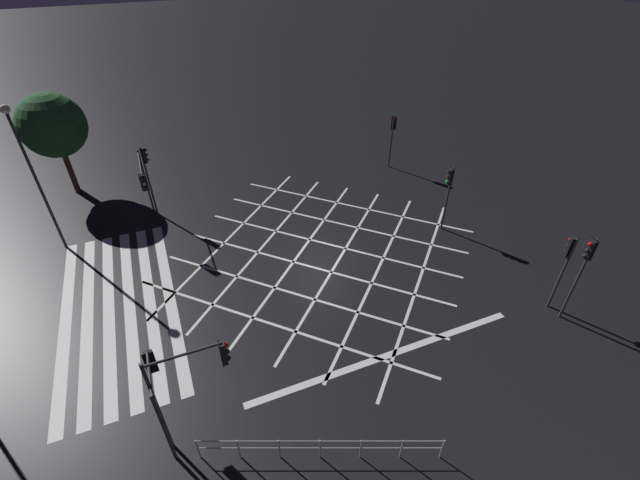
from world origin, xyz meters
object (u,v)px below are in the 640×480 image
traffic_light_nw_main (393,131)px  traffic_light_se_main (155,386)px  traffic_light_ne_cross (583,264)px  traffic_light_sw_cross (147,168)px  traffic_light_ne_main (566,259)px  street_tree_near (52,126)px  traffic_light_se_cross (193,375)px  traffic_light_sw_main (144,180)px  street_tree_far (56,131)px  traffic_light_median_north (448,186)px  street_lamp_east (29,163)px

traffic_light_nw_main → traffic_light_se_main: 22.63m
traffic_light_ne_cross → traffic_light_sw_cross: traffic_light_ne_cross is taller
traffic_light_ne_main → traffic_light_nw_main: bearing=-0.9°
traffic_light_nw_main → street_tree_near: bearing=-102.8°
traffic_light_nw_main → traffic_light_ne_main: 15.06m
traffic_light_se_cross → street_tree_near: bearing=103.7°
traffic_light_sw_main → traffic_light_se_cross: traffic_light_se_cross is taller
street_tree_near → traffic_light_ne_cross: bearing=44.9°
traffic_light_nw_main → traffic_light_se_cross: size_ratio=0.87×
traffic_light_sw_cross → street_tree_far: street_tree_far is taller
traffic_light_sw_cross → traffic_light_median_north: bearing=-27.9°
traffic_light_se_main → traffic_light_sw_main: traffic_light_sw_main is taller
traffic_light_median_north → traffic_light_ne_main: size_ratio=1.01×
traffic_light_ne_cross → traffic_light_se_main: 16.92m
traffic_light_se_cross → street_tree_far: 21.04m
traffic_light_sw_cross → street_lamp_east: 5.67m
street_lamp_east → street_tree_far: street_lamp_east is taller
traffic_light_sw_cross → street_tree_far: (-5.17, -4.69, 0.96)m
traffic_light_se_main → street_tree_near: 19.89m
traffic_light_se_main → traffic_light_median_north: size_ratio=0.91×
street_tree_near → traffic_light_sw_main: bearing=36.2°
street_tree_far → street_tree_near: bearing=-2.8°
traffic_light_nw_main → traffic_light_median_north: 8.06m
traffic_light_se_main → street_tree_near: street_tree_near is taller
traffic_light_nw_main → traffic_light_sw_cross: bearing=-90.0°
traffic_light_ne_main → street_tree_far: (-20.21, -20.65, 1.31)m
street_lamp_east → street_tree_near: 6.35m
traffic_light_nw_main → traffic_light_sw_main: (1.35, -16.46, 0.32)m
traffic_light_se_main → street_tree_far: 20.24m
traffic_light_sw_main → traffic_light_se_main: bearing=-3.2°
traffic_light_sw_main → street_lamp_east: (0.23, -4.82, 2.02)m
traffic_light_ne_cross → traffic_light_sw_main: (-14.52, -16.11, -0.06)m
street_lamp_east → street_tree_far: bearing=176.7°
traffic_light_sw_main → traffic_light_ne_cross: bearing=48.0°
traffic_light_ne_main → street_lamp_east: size_ratio=0.49×
street_lamp_east → street_tree_near: (-6.32, 0.37, -0.50)m
traffic_light_ne_cross → traffic_light_median_north: 7.94m
traffic_light_se_main → traffic_light_ne_main: 16.97m
traffic_light_ne_main → street_tree_near: size_ratio=0.59×
traffic_light_sw_cross → traffic_light_se_cross: traffic_light_se_cross is taller
traffic_light_nw_main → street_lamp_east: (1.58, -21.28, 2.34)m
street_tree_far → traffic_light_nw_main: bearing=76.1°
traffic_light_se_cross → street_tree_near: size_ratio=0.68×
traffic_light_sw_cross → traffic_light_se_main: bearing=-93.9°
street_lamp_east → street_tree_near: bearing=176.6°
traffic_light_ne_cross → traffic_light_se_main: traffic_light_ne_cross is taller
traffic_light_se_cross → traffic_light_nw_main: bearing=43.7°
traffic_light_ne_main → traffic_light_sw_main: bearing=49.8°
traffic_light_ne_cross → traffic_light_se_cross: traffic_light_se_cross is taller
traffic_light_ne_cross → traffic_light_median_north: (-7.89, -0.85, -0.32)m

